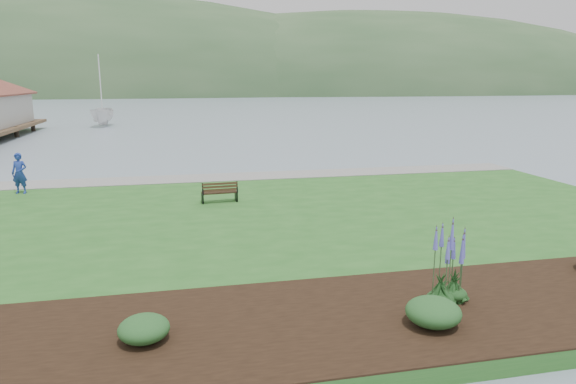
# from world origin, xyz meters

# --- Properties ---
(ground) EXTENTS (600.00, 600.00, 0.00)m
(ground) POSITION_xyz_m (0.00, 0.00, 0.00)
(ground) COLOR gray
(ground) RESTS_ON ground
(lawn) EXTENTS (34.00, 20.00, 0.40)m
(lawn) POSITION_xyz_m (0.00, -2.00, 0.20)
(lawn) COLOR #255D20
(lawn) RESTS_ON ground
(shoreline_path) EXTENTS (34.00, 2.20, 0.03)m
(shoreline_path) POSITION_xyz_m (0.00, 6.90, 0.42)
(shoreline_path) COLOR gray
(shoreline_path) RESTS_ON lawn
(garden_bed) EXTENTS (24.00, 4.40, 0.04)m
(garden_bed) POSITION_xyz_m (3.00, -9.80, 0.42)
(garden_bed) COLOR black
(garden_bed) RESTS_ON lawn
(far_hillside) EXTENTS (580.00, 80.00, 38.00)m
(far_hillside) POSITION_xyz_m (20.00, 170.00, 0.00)
(far_hillside) COLOR #31532F
(far_hillside) RESTS_ON ground
(park_bench) EXTENTS (1.49, 0.68, 0.90)m
(park_bench) POSITION_xyz_m (0.08, 1.36, 0.85)
(park_bench) COLOR black
(park_bench) RESTS_ON lawn
(person) EXTENTS (0.87, 0.67, 2.14)m
(person) POSITION_xyz_m (-8.45, 5.00, 1.47)
(person) COLOR #203795
(person) RESTS_ON lawn
(sailboat) EXTENTS (10.73, 10.90, 26.27)m
(sailboat) POSITION_xyz_m (-9.95, 44.64, 0.00)
(sailboat) COLOR silver
(sailboat) RESTS_ON ground
(echium_0) EXTENTS (0.62, 0.62, 2.16)m
(echium_0) POSITION_xyz_m (4.05, -9.71, 1.32)
(echium_0) COLOR #143815
(echium_0) RESTS_ON garden_bed
(echium_1) EXTENTS (0.62, 0.62, 1.78)m
(echium_1) POSITION_xyz_m (4.48, -9.54, 1.14)
(echium_1) COLOR #143815
(echium_1) RESTS_ON garden_bed
(shrub_0) EXTENTS (0.99, 0.99, 0.50)m
(shrub_0) POSITION_xyz_m (-2.33, -9.98, 0.69)
(shrub_0) COLOR #1E4C21
(shrub_0) RESTS_ON garden_bed
(shrub_1) EXTENTS (1.14, 1.14, 0.57)m
(shrub_1) POSITION_xyz_m (3.43, -10.56, 0.72)
(shrub_1) COLOR #1E4C21
(shrub_1) RESTS_ON garden_bed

